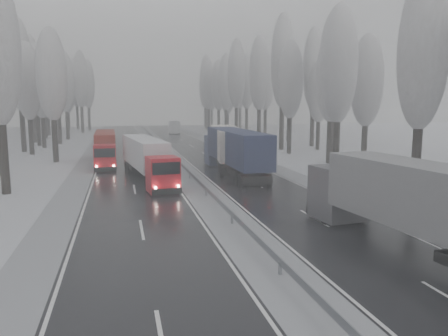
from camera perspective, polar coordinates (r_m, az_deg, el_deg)
name	(u,v)px	position (r m, az deg, el deg)	size (l,w,h in m)	color
ground	(324,322)	(15.42, 12.88, -19.00)	(260.00, 260.00, 0.00)	silver
carriageway_right	(238,173)	(44.30, 1.81, -0.71)	(7.50, 200.00, 0.03)	black
carriageway_left	(132,177)	(42.80, -11.88, -1.22)	(7.50, 200.00, 0.03)	black
median_slush	(187,175)	(43.24, -4.92, -0.96)	(3.00, 200.00, 0.04)	#979A9F
shoulder_right	(284,172)	(45.84, 7.80, -0.47)	(2.40, 200.00, 0.04)	#979A9F
shoulder_left	(78,179)	(42.97, -18.50, -1.43)	(2.40, 200.00, 0.04)	#979A9F
median_guardrail	(186,170)	(43.14, -4.92, -0.21)	(0.12, 200.00, 0.76)	slate
tree_16	(423,52)	(35.26, 24.56, 13.58)	(3.60, 3.60, 16.53)	black
tree_18	(339,65)	(44.54, 14.80, 12.86)	(3.60, 3.60, 16.58)	black
tree_19	(367,81)	(50.65, 18.18, 10.69)	(3.60, 3.60, 14.57)	black
tree_20	(332,77)	(53.26, 13.87, 11.52)	(3.60, 3.60, 15.71)	black
tree_21	(333,64)	(57.96, 14.09, 13.08)	(3.60, 3.60, 18.62)	black
tree_22	(291,80)	(62.40, 8.68, 11.26)	(3.60, 3.60, 15.86)	black
tree_23	(319,92)	(68.53, 12.33, 9.67)	(3.60, 3.60, 13.55)	black
tree_24	(283,62)	(67.96, 7.68, 13.53)	(3.60, 3.60, 20.49)	black
tree_25	(314,70)	(74.26, 11.64, 12.48)	(3.60, 3.60, 19.44)	black
tree_26	(259,74)	(77.40, 4.65, 12.14)	(3.60, 3.60, 18.78)	black
tree_27	(289,80)	(83.55, 8.54, 11.29)	(3.60, 3.60, 17.62)	black
tree_28	(237,75)	(87.32, 1.65, 12.09)	(3.60, 3.60, 19.62)	black
tree_29	(266,81)	(93.23, 5.46, 11.23)	(3.60, 3.60, 18.11)	black
tree_30	(226,83)	(96.74, 0.25, 11.07)	(3.60, 3.60, 17.86)	black
tree_31	(247,82)	(102.15, 3.00, 11.18)	(3.60, 3.60, 18.58)	black
tree_32	(219,86)	(104.05, -0.70, 10.70)	(3.60, 3.60, 17.33)	black
tree_33	(228,94)	(108.60, 0.47, 9.59)	(3.60, 3.60, 14.33)	black
tree_34	(209,86)	(110.81, -1.99, 10.65)	(3.60, 3.60, 17.63)	black
tree_35	(240,85)	(116.86, 2.13, 10.73)	(3.60, 3.60, 18.25)	black
tree_36	(206,81)	(120.78, -2.32, 11.25)	(3.60, 3.60, 20.23)	black
tree_37	(228,91)	(126.10, 0.50, 10.02)	(3.60, 3.60, 16.37)	black
tree_38	(205,88)	(131.41, -2.48, 10.40)	(3.60, 3.60, 17.97)	black
tree_39	(212,92)	(135.85, -1.62, 9.85)	(3.60, 3.60, 16.19)	black
tree_62	(51,75)	(56.56, -21.63, 11.20)	(3.60, 3.60, 16.04)	black
tree_64	(28,82)	(66.09, -24.27, 10.22)	(3.60, 3.60, 15.42)	black
tree_65	(19,65)	(70.50, -25.25, 12.11)	(3.60, 3.60, 19.48)	black
tree_66	(41,86)	(75.55, -22.82, 9.89)	(3.60, 3.60, 15.23)	black
tree_67	(35,79)	(79.77, -23.40, 10.61)	(3.60, 3.60, 17.09)	black
tree_68	(57,82)	(82.05, -20.99, 10.46)	(3.60, 3.60, 16.65)	black
tree_69	(31,73)	(86.82, -23.93, 11.29)	(3.60, 3.60, 19.35)	black
tree_70	(65,83)	(92.03, -20.02, 10.40)	(3.60, 3.60, 17.09)	black
tree_71	(42,75)	(96.70, -22.65, 11.09)	(3.60, 3.60, 19.61)	black
tree_72	(58,91)	(101.57, -20.86, 9.41)	(3.60, 3.60, 15.11)	black
tree_73	(46,85)	(105.97, -22.20, 10.01)	(3.60, 3.60, 17.22)	black
tree_74	(80,80)	(112.02, -18.24, 10.89)	(3.60, 3.60, 19.68)	black
tree_75	(43,83)	(117.02, -22.59, 10.21)	(3.60, 3.60, 18.60)	black
tree_76	(88,85)	(121.27, -17.37, 10.36)	(3.60, 3.60, 18.55)	black
tree_77	(67,95)	(125.66, -19.78, 8.94)	(3.60, 3.60, 14.32)	black
tree_78	(76,83)	(128.14, -18.78, 10.46)	(3.60, 3.60, 19.55)	black
tree_79	(67,89)	(132.33, -19.80, 9.65)	(3.60, 3.60, 17.07)	black
truck_grey_tarp	(425,204)	(22.00, 24.74, -4.24)	(4.56, 16.96, 4.31)	#47464B
truck_blue_box	(234,149)	(43.30, 1.30, 2.55)	(2.94, 17.52, 4.48)	navy
truck_cream_box	(226,144)	(49.16, 0.24, 3.21)	(5.00, 17.35, 4.41)	#BCB3A6
box_truck_distant	(174,127)	(104.51, -6.52, 5.37)	(3.33, 8.49, 3.09)	silver
truck_red_white	(147,156)	(40.98, -10.09, 1.53)	(4.18, 14.95, 3.80)	red
truck_red_red	(105,145)	(53.74, -15.24, 2.88)	(2.53, 14.30, 3.65)	#B80A13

